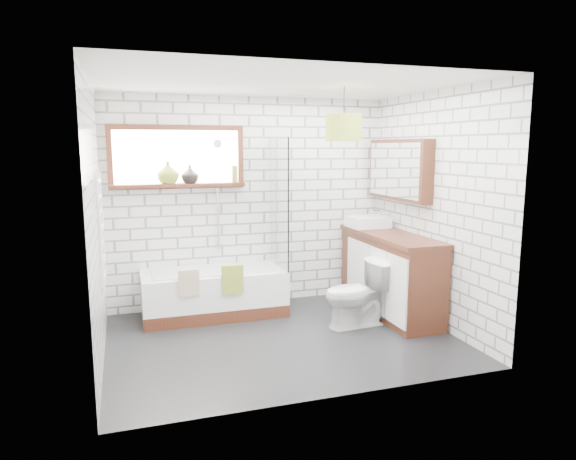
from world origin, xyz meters
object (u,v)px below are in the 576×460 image
object	(u,v)px
toilet	(356,294)
vanity	(390,273)
bathtub	(214,293)
basin	(368,222)
pendant	(344,128)

from	to	relation	value
toilet	vanity	bearing A→B (deg)	113.80
bathtub	basin	bearing A→B (deg)	-1.84
toilet	pendant	distance (m)	1.76
basin	pendant	bearing A→B (deg)	-129.61
toilet	pendant	bearing A→B (deg)	-67.46
basin	toilet	bearing A→B (deg)	-123.06
bathtub	pendant	bearing A→B (deg)	-39.50
pendant	basin	bearing A→B (deg)	50.39
bathtub	vanity	distance (m)	2.04
bathtub	vanity	xyz separation A→B (m)	(1.96, -0.54, 0.21)
basin	toilet	xyz separation A→B (m)	(-0.51, -0.78, -0.65)
toilet	pendant	world-z (taller)	pendant
vanity	basin	distance (m)	0.72
basin	pendant	xyz separation A→B (m)	(-0.74, -0.89, 1.09)
basin	toilet	size ratio (longest dim) A/B	0.64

